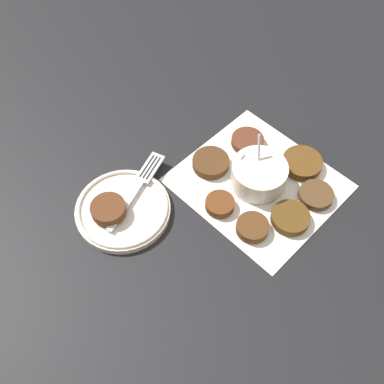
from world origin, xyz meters
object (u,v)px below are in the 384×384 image
(sauce_bowl, at_px, (258,175))
(serving_plate, at_px, (123,209))
(fork, at_px, (141,182))
(fritter_on_plate, at_px, (108,209))

(sauce_bowl, relative_size, serving_plate, 0.65)
(sauce_bowl, distance_m, fork, 0.23)
(serving_plate, bearing_deg, fritter_on_plate, 62.17)
(sauce_bowl, xyz_separation_m, fritter_on_plate, (0.18, 0.23, 0.00))
(serving_plate, relative_size, fork, 0.93)
(fritter_on_plate, bearing_deg, fork, -94.09)
(fritter_on_plate, bearing_deg, sauce_bowl, -128.53)
(fork, bearing_deg, sauce_bowl, -140.81)
(sauce_bowl, xyz_separation_m, fork, (0.18, 0.14, -0.00))
(serving_plate, bearing_deg, sauce_bowl, -129.57)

